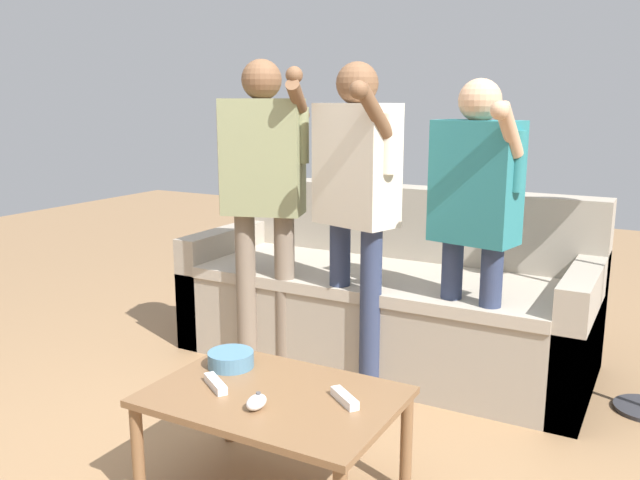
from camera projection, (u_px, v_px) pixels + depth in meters
ground_plane at (264, 475)px, 2.52m from camera, size 12.00×12.00×0.00m
couch at (386, 300)px, 3.66m from camera, size 2.19×0.91×0.92m
coffee_table at (274, 407)px, 2.30m from camera, size 0.86×0.59×0.41m
snack_bowl at (231, 359)px, 2.51m from camera, size 0.18×0.18×0.06m
game_remote_nunchuk at (256, 402)px, 2.17m from camera, size 0.06×0.09×0.05m
player_left at (263, 180)px, 3.32m from camera, size 0.51×0.32×1.61m
player_center at (356, 190)px, 3.11m from camera, size 0.45×0.45×1.58m
player_right at (475, 207)px, 2.91m from camera, size 0.43×0.40×1.50m
game_remote_wand_near at (216, 384)px, 2.33m from camera, size 0.15×0.11×0.03m
game_remote_wand_far at (345, 398)px, 2.22m from camera, size 0.14×0.12×0.03m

